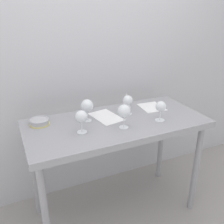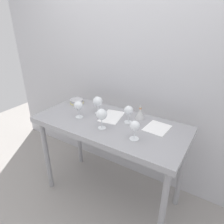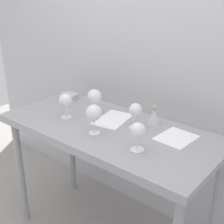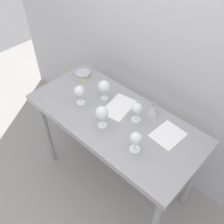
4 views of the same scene
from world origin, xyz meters
TOP-DOWN VIEW (x-y plane):
  - ground_plane at (0.00, 0.00)m, footprint 6.00×6.00m
  - back_wall at (0.00, 0.49)m, footprint 3.80×0.04m
  - steel_counter at (0.00, -0.01)m, footprint 1.40×0.65m
  - wine_glass_near_right at (0.31, -0.14)m, footprint 0.08×0.08m
  - wine_glass_far_left at (-0.20, 0.09)m, footprint 0.10×0.10m
  - wine_glass_far_right at (0.14, 0.08)m, footprint 0.08×0.08m
  - wine_glass_near_center at (0.00, -0.13)m, footprint 0.10×0.10m
  - wine_glass_near_left at (-0.30, -0.08)m, footprint 0.09×0.09m
  - tasting_sheet_upper at (-0.04, 0.10)m, footprint 0.23×0.31m
  - tasting_sheet_lower at (0.40, 0.12)m, footprint 0.20×0.23m
  - tasting_bowl at (-0.55, 0.18)m, footprint 0.15×0.15m
  - decanter_funnel at (0.20, 0.21)m, footprint 0.09×0.09m

SIDE VIEW (x-z plane):
  - ground_plane at x=0.00m, z-range 0.00..0.00m
  - steel_counter at x=0.00m, z-range 0.34..1.24m
  - tasting_sheet_upper at x=-0.04m, z-range 0.90..0.90m
  - tasting_sheet_lower at x=0.40m, z-range 0.90..0.90m
  - tasting_bowl at x=-0.55m, z-range 0.90..0.95m
  - decanter_funnel at x=0.20m, z-range 0.88..1.02m
  - wine_glass_near_right at x=0.31m, z-range 0.93..1.09m
  - wine_glass_far_right at x=0.14m, z-range 0.93..1.09m
  - wine_glass_near_left at x=-0.30m, z-range 0.93..1.10m
  - wine_glass_far_left at x=-0.20m, z-range 0.93..1.11m
  - wine_glass_near_center at x=0.00m, z-range 0.94..1.12m
  - back_wall at x=0.00m, z-range 0.00..2.60m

